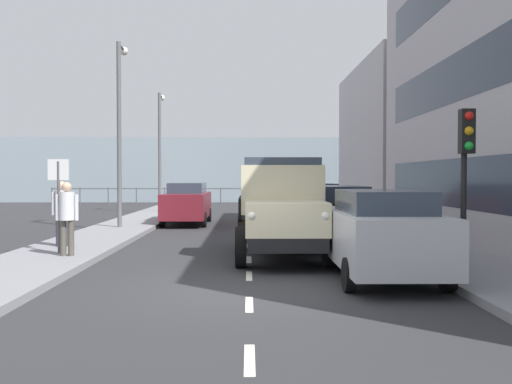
{
  "coord_description": "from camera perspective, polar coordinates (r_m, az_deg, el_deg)",
  "views": [
    {
      "loc": [
        0.01,
        10.15,
        1.99
      ],
      "look_at": [
        -0.21,
        -7.11,
        1.53
      ],
      "focal_mm": 40.92,
      "sensor_mm": 36.0,
      "label": 1
    }
  ],
  "objects": [
    {
      "name": "sea_horizon",
      "position": [
        45.16,
        -0.72,
        2.18
      ],
      "size": [
        80.0,
        0.8,
        5.0
      ],
      "primitive_type": "cube",
      "color": "#84939E",
      "rests_on": "ground_plane"
    },
    {
      "name": "road_centreline_markings",
      "position": [
        20.64,
        -0.7,
        -3.98
      ],
      "size": [
        0.12,
        34.63,
        0.01
      ],
      "color": "silver",
      "rests_on": "ground_plane"
    },
    {
      "name": "sidewalk_left",
      "position": [
        22.57,
        11.3,
        -3.36
      ],
      "size": [
        2.36,
        40.32,
        0.15
      ],
      "primitive_type": "cube",
      "color": "gray",
      "rests_on": "ground_plane"
    },
    {
      "name": "street_sign",
      "position": [
        14.73,
        -18.74,
        0.27
      ],
      "size": [
        0.5,
        0.07,
        2.25
      ],
      "color": "#4C4C4C",
      "rests_on": "sidewalk_right"
    },
    {
      "name": "lamp_post_promenade",
      "position": [
        21.97,
        -13.16,
        7.09
      ],
      "size": [
        0.32,
        1.14,
        6.71
      ],
      "color": "#59595B",
      "rests_on": "sidewalk_right"
    },
    {
      "name": "traffic_light_near",
      "position": [
        12.6,
        19.83,
        3.65
      ],
      "size": [
        0.28,
        0.41,
        3.2
      ],
      "color": "black",
      "rests_on": "sidewalk_left"
    },
    {
      "name": "lamp_post_far",
      "position": [
        31.67,
        -9.36,
        4.99
      ],
      "size": [
        0.32,
        1.14,
        6.29
      ],
      "color": "#59595B",
      "rests_on": "sidewalk_right"
    },
    {
      "name": "car_red_kerbside_2",
      "position": [
        22.74,
        5.76,
        -1.23
      ],
      "size": [
        1.93,
        3.88,
        1.72
      ],
      "color": "#B21E1E",
      "rests_on": "ground_plane"
    },
    {
      "name": "building_far_block",
      "position": [
        33.11,
        16.13,
        4.93
      ],
      "size": [
        7.39,
        12.42,
        7.97
      ],
      "color": "#B7B2B7",
      "rests_on": "ground_plane"
    },
    {
      "name": "car_black_kerbside_1",
      "position": [
        16.85,
        8.04,
        -2.2
      ],
      "size": [
        1.75,
        4.26,
        1.72
      ],
      "color": "black",
      "rests_on": "ground_plane"
    },
    {
      "name": "pedestrian_by_lamp",
      "position": [
        14.16,
        -18.0,
        -1.92
      ],
      "size": [
        0.53,
        0.34,
        1.7
      ],
      "color": "#4C473D",
      "rests_on": "sidewalk_right"
    },
    {
      "name": "ground_plane",
      "position": [
        22.09,
        -0.71,
        -3.63
      ],
      "size": [
        80.0,
        80.0,
        0.0
      ],
      "primitive_type": "plane",
      "color": "#2D2D30"
    },
    {
      "name": "car_silver_kerbside_near",
      "position": [
        11.63,
        12.07,
        -3.88
      ],
      "size": [
        1.87,
        4.52,
        1.72
      ],
      "color": "#B7BABF",
      "rests_on": "ground_plane"
    },
    {
      "name": "seawall_railing",
      "position": [
        41.57,
        -0.72,
        0.05
      ],
      "size": [
        28.08,
        0.08,
        1.2
      ],
      "color": "#4C5156",
      "rests_on": "ground_plane"
    },
    {
      "name": "car_maroon_oppositeside_0",
      "position": [
        24.34,
        -6.75,
        -1.05
      ],
      "size": [
        1.8,
        4.65,
        1.72
      ],
      "color": "maroon",
      "rests_on": "ground_plane"
    },
    {
      "name": "pedestrian_in_dark_coat",
      "position": [
        16.11,
        -18.46,
        -1.5
      ],
      "size": [
        0.53,
        0.34,
        1.71
      ],
      "color": "#383342",
      "rests_on": "sidewalk_right"
    },
    {
      "name": "truck_vintage_cream",
      "position": [
        14.0,
        2.53,
        -1.78
      ],
      "size": [
        2.17,
        5.64,
        2.43
      ],
      "color": "black",
      "rests_on": "ground_plane"
    },
    {
      "name": "sidewalk_right",
      "position": [
        22.57,
        -12.72,
        -3.37
      ],
      "size": [
        2.36,
        40.32,
        0.15
      ],
      "primitive_type": "cube",
      "color": "gray",
      "rests_on": "ground_plane"
    }
  ]
}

